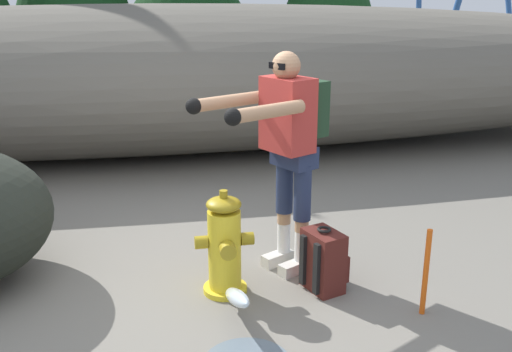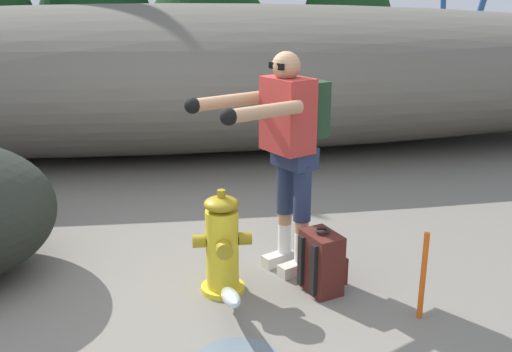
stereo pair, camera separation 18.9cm
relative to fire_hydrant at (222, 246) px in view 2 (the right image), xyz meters
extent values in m
cube|color=slate|center=(-0.30, 0.11, -0.37)|extent=(56.00, 56.00, 0.04)
ellipsoid|color=#666056|center=(-0.30, 4.03, 0.59)|extent=(17.95, 3.20, 1.89)
cylinder|color=yellow|center=(0.00, 0.00, -0.33)|extent=(0.31, 0.31, 0.04)
cylinder|color=yellow|center=(0.00, 0.00, -0.02)|extent=(0.23, 0.23, 0.57)
ellipsoid|color=#9E8419|center=(0.00, 0.00, 0.31)|extent=(0.24, 0.24, 0.10)
cylinder|color=#9E8419|center=(0.00, 0.00, 0.39)|extent=(0.06, 0.06, 0.05)
cylinder|color=#9E8419|center=(-0.16, 0.00, 0.04)|extent=(0.09, 0.09, 0.09)
cylinder|color=#9E8419|center=(0.16, 0.00, 0.04)|extent=(0.09, 0.09, 0.09)
cylinder|color=#9E8419|center=(0.00, -0.16, 0.04)|extent=(0.11, 0.09, 0.11)
ellipsoid|color=silver|center=(0.00, -0.51, -0.11)|extent=(0.10, 0.75, 0.40)
cube|color=beige|center=(0.56, 0.18, -0.30)|extent=(0.28, 0.21, 0.09)
cylinder|color=white|center=(0.61, 0.21, -0.14)|extent=(0.10, 0.10, 0.24)
cylinder|color=tan|center=(0.61, 0.21, 0.03)|extent=(0.10, 0.10, 0.09)
cylinder|color=#232D4C|center=(0.61, 0.21, 0.28)|extent=(0.13, 0.13, 0.42)
cube|color=beige|center=(0.46, 0.36, -0.30)|extent=(0.28, 0.21, 0.09)
cylinder|color=white|center=(0.52, 0.39, -0.14)|extent=(0.10, 0.10, 0.24)
cylinder|color=tan|center=(0.52, 0.39, 0.03)|extent=(0.10, 0.10, 0.09)
cylinder|color=#232D4C|center=(0.52, 0.39, 0.28)|extent=(0.13, 0.13, 0.42)
cube|color=#232D4C|center=(0.56, 0.30, 0.54)|extent=(0.32, 0.38, 0.16)
cube|color=#B2332D|center=(0.50, 0.26, 0.86)|extent=(0.38, 0.43, 0.53)
cube|color=#1E3823|center=(0.68, 0.36, 0.88)|extent=(0.27, 0.32, 0.40)
sphere|color=tan|center=(0.48, 0.26, 1.20)|extent=(0.20, 0.20, 0.20)
cube|color=black|center=(0.41, 0.22, 1.20)|extent=(0.09, 0.14, 0.04)
cylinder|color=tan|center=(0.27, -0.10, 0.96)|extent=(0.56, 0.35, 0.09)
sphere|color=black|center=(0.04, -0.23, 0.96)|extent=(0.11, 0.11, 0.11)
cylinder|color=tan|center=(0.07, 0.29, 0.96)|extent=(0.56, 0.35, 0.09)
sphere|color=black|center=(-0.17, 0.17, 0.96)|extent=(0.11, 0.11, 0.11)
cube|color=#511E19|center=(0.69, -0.09, -0.13)|extent=(0.29, 0.35, 0.44)
cube|color=#511E19|center=(0.81, -0.05, -0.19)|extent=(0.12, 0.22, 0.20)
torus|color=black|center=(0.69, -0.09, 0.11)|extent=(0.10, 0.10, 0.02)
cube|color=black|center=(0.55, -0.05, -0.13)|extent=(0.04, 0.06, 0.37)
cube|color=black|center=(0.60, -0.21, -0.13)|extent=(0.04, 0.06, 0.37)
cylinder|color=#47331E|center=(-1.79, 9.31, 0.44)|extent=(0.28, 0.28, 1.59)
cylinder|color=#47331E|center=(0.58, 9.53, 0.27)|extent=(0.36, 0.36, 1.24)
cylinder|color=#47331E|center=(3.08, 7.39, 0.19)|extent=(0.25, 0.25, 1.09)
cylinder|color=#E55914|center=(1.24, -0.54, -0.05)|extent=(0.04, 0.04, 0.60)
camera|label=1|loc=(-0.49, -3.64, 1.69)|focal=40.64mm
camera|label=2|loc=(-0.31, -3.67, 1.69)|focal=40.64mm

